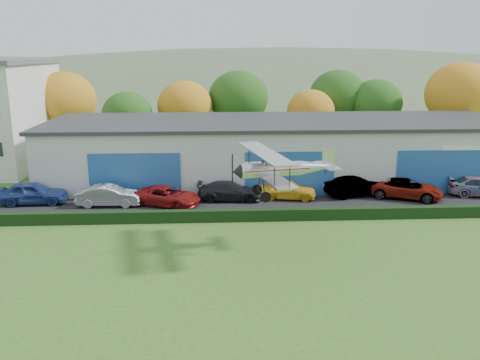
{
  "coord_description": "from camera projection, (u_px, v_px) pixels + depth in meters",
  "views": [
    {
      "loc": [
        -0.96,
        -16.31,
        11.07
      ],
      "look_at": [
        0.61,
        12.74,
        3.73
      ],
      "focal_mm": 37.97,
      "sensor_mm": 36.0,
      "label": 1
    }
  ],
  "objects": [
    {
      "name": "apron",
      "position": [
        265.0,
        200.0,
        39.04
      ],
      "size": [
        48.0,
        9.0,
        0.05
      ],
      "primitive_type": "cube",
      "color": "black",
      "rests_on": "ground"
    },
    {
      "name": "hedge",
      "position": [
        273.0,
        215.0,
        34.3
      ],
      "size": [
        46.0,
        0.6,
        0.8
      ],
      "primitive_type": "cube",
      "color": "black",
      "rests_on": "ground"
    },
    {
      "name": "hangar",
      "position": [
        280.0,
        149.0,
        45.25
      ],
      "size": [
        40.6,
        12.6,
        5.3
      ],
      "color": "#B2B7BC",
      "rests_on": "ground"
    },
    {
      "name": "tree_belt",
      "position": [
        229.0,
        103.0,
        56.56
      ],
      "size": [
        75.7,
        13.22,
        10.12
      ],
      "color": "#3D2614",
      "rests_on": "ground"
    },
    {
      "name": "distant_hills",
      "position": [
        202.0,
        132.0,
        157.06
      ],
      "size": [
        430.0,
        196.0,
        56.0
      ],
      "color": "#4C6642",
      "rests_on": "ground"
    },
    {
      "name": "car_0",
      "position": [
        33.0,
        193.0,
        37.82
      ],
      "size": [
        5.0,
        2.18,
        1.68
      ],
      "primitive_type": "imported",
      "rotation": [
        0.0,
        0.0,
        1.61
      ],
      "color": "navy",
      "rests_on": "apron"
    },
    {
      "name": "car_1",
      "position": [
        109.0,
        196.0,
        37.37
      ],
      "size": [
        4.7,
        1.73,
        1.54
      ],
      "primitive_type": "imported",
      "rotation": [
        0.0,
        0.0,
        1.55
      ],
      "color": "silver",
      "rests_on": "apron"
    },
    {
      "name": "car_2",
      "position": [
        167.0,
        196.0,
        37.47
      ],
      "size": [
        5.56,
        4.23,
        1.4
      ],
      "primitive_type": "imported",
      "rotation": [
        0.0,
        0.0,
        1.14
      ],
      "color": "maroon",
      "rests_on": "apron"
    },
    {
      "name": "car_3",
      "position": [
        230.0,
        191.0,
        38.79
      ],
      "size": [
        5.04,
        2.33,
        1.43
      ],
      "primitive_type": "imported",
      "rotation": [
        0.0,
        0.0,
        1.5
      ],
      "color": "black",
      "rests_on": "apron"
    },
    {
      "name": "car_4",
      "position": [
        287.0,
        189.0,
        39.13
      ],
      "size": [
        4.63,
        2.56,
        1.49
      ],
      "primitive_type": "imported",
      "rotation": [
        0.0,
        0.0,
        1.38
      ],
      "color": "gold",
      "rests_on": "apron"
    },
    {
      "name": "car_5",
      "position": [
        356.0,
        186.0,
        39.82
      ],
      "size": [
        5.12,
        2.77,
        1.6
      ],
      "primitive_type": "imported",
      "rotation": [
        0.0,
        0.0,
        1.8
      ],
      "color": "gray",
      "rests_on": "apron"
    },
    {
      "name": "car_6",
      "position": [
        407.0,
        189.0,
        39.31
      ],
      "size": [
        5.94,
        4.45,
        1.5
      ],
      "primitive_type": "imported",
      "rotation": [
        0.0,
        0.0,
        1.16
      ],
      "color": "gray",
      "rests_on": "apron"
    },
    {
      "name": "biplane",
      "position": [
        280.0,
        168.0,
        28.82
      ],
      "size": [
        6.3,
        7.18,
        2.67
      ],
      "rotation": [
        0.0,
        0.0,
        0.2
      ],
      "color": "silver"
    }
  ]
}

